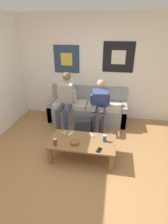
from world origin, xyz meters
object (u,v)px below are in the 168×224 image
at_px(drink_can_blue, 104,138).
at_px(drink_can_red, 55,142).
at_px(coffee_table, 83,143).
at_px(person_seated_teen, 99,104).
at_px(game_controller_near_right, 91,135).
at_px(couch, 87,109).
at_px(person_seated_adult, 66,99).
at_px(cell_phone, 99,150).
at_px(pillar_candle, 64,134).
at_px(game_controller_near_left, 71,134).
at_px(backpack, 82,128).
at_px(ceramic_bowl, 75,142).

distance_m(drink_can_blue, drink_can_red, 0.87).
xyz_separation_m(coffee_table, person_seated_teen, (0.18, 1.15, 0.32)).
height_order(person_seated_teen, game_controller_near_right, person_seated_teen).
relative_size(couch, drink_can_blue, 15.78).
height_order(person_seated_adult, drink_can_red, person_seated_adult).
xyz_separation_m(person_seated_adult, cell_phone, (0.94, -1.35, -0.33)).
bearing_deg(coffee_table, pillar_candle, 166.18).
distance_m(couch, pillar_candle, 1.42).
relative_size(game_controller_near_left, cell_phone, 0.98).
height_order(coffee_table, drink_can_blue, drink_can_blue).
bearing_deg(person_seated_adult, backpack, -40.77).
relative_size(person_seated_teen, pillar_candle, 11.68).
distance_m(pillar_candle, drink_can_blue, 0.76).
bearing_deg(drink_can_red, person_seated_adult, 97.39).
relative_size(pillar_candle, game_controller_near_right, 0.70).
bearing_deg(game_controller_near_left, person_seated_adult, 110.41).
bearing_deg(pillar_candle, game_controller_near_left, 40.59).
bearing_deg(coffee_table, person_seated_teen, 81.01).
height_order(couch, game_controller_near_right, couch).
bearing_deg(cell_phone, game_controller_near_right, 113.87).
bearing_deg(backpack, couch, 91.00).
height_order(coffee_table, person_seated_adult, person_seated_adult).
relative_size(drink_can_red, game_controller_near_right, 0.89).
bearing_deg(couch, game_controller_near_left, -94.94).
height_order(drink_can_red, game_controller_near_right, drink_can_red).
relative_size(coffee_table, drink_can_blue, 9.58).
xyz_separation_m(ceramic_bowl, cell_phone, (0.44, -0.10, -0.03)).
distance_m(backpack, cell_phone, 1.06).
distance_m(coffee_table, ceramic_bowl, 0.19).
bearing_deg(person_seated_adult, pillar_candle, -76.47).
bearing_deg(cell_phone, ceramic_bowl, 166.66).
bearing_deg(pillar_candle, ceramic_bowl, -39.43).
bearing_deg(pillar_candle, game_controller_near_right, 13.23).
bearing_deg(game_controller_near_left, cell_phone, -34.22).
bearing_deg(backpack, person_seated_teen, 53.60).
distance_m(person_seated_adult, game_controller_near_right, 1.23).
height_order(coffee_table, ceramic_bowl, ceramic_bowl).
xyz_separation_m(backpack, game_controller_near_right, (0.27, -0.51, 0.18)).
bearing_deg(game_controller_near_right, coffee_table, -122.46).
bearing_deg(person_seated_teen, person_seated_adult, -178.85).
bearing_deg(person_seated_adult, ceramic_bowl, -68.21).
xyz_separation_m(ceramic_bowl, drink_can_blue, (0.51, 0.17, 0.03)).
height_order(couch, coffee_table, couch).
xyz_separation_m(couch, person_seated_adult, (-0.47, -0.36, 0.40)).
xyz_separation_m(coffee_table, game_controller_near_right, (0.13, 0.21, 0.07)).
distance_m(backpack, pillar_candle, 0.70).
distance_m(drink_can_blue, game_controller_near_left, 0.66).
bearing_deg(backpack, drink_can_red, -108.45).
bearing_deg(person_seated_teen, pillar_candle, -117.41).
distance_m(backpack, game_controller_near_right, 0.60).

